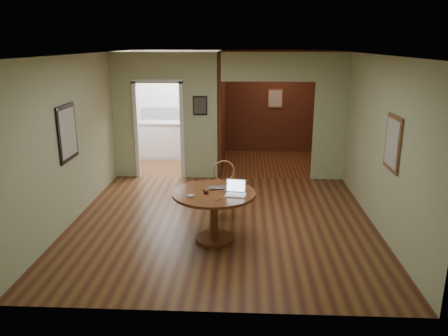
{
  "coord_description": "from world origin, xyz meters",
  "views": [
    {
      "loc": [
        0.36,
        -6.71,
        2.9
      ],
      "look_at": [
        0.04,
        -0.2,
        1.01
      ],
      "focal_mm": 35.0,
      "sensor_mm": 36.0,
      "label": 1
    }
  ],
  "objects_px": {
    "chair": "(224,186)",
    "open_laptop": "(236,190)",
    "dining_table": "(214,205)",
    "closed_laptop": "(220,189)"
  },
  "relations": [
    {
      "from": "chair",
      "to": "open_laptop",
      "type": "relative_size",
      "value": 3.04
    },
    {
      "from": "open_laptop",
      "to": "dining_table",
      "type": "bearing_deg",
      "value": 176.09
    },
    {
      "from": "open_laptop",
      "to": "closed_laptop",
      "type": "xyz_separation_m",
      "value": [
        -0.23,
        0.19,
        -0.04
      ]
    },
    {
      "from": "dining_table",
      "to": "closed_laptop",
      "type": "bearing_deg",
      "value": 54.23
    },
    {
      "from": "dining_table",
      "to": "chair",
      "type": "distance_m",
      "value": 0.97
    },
    {
      "from": "open_laptop",
      "to": "closed_laptop",
      "type": "distance_m",
      "value": 0.3
    },
    {
      "from": "chair",
      "to": "open_laptop",
      "type": "height_order",
      "value": "open_laptop"
    },
    {
      "from": "open_laptop",
      "to": "closed_laptop",
      "type": "bearing_deg",
      "value": 149.31
    },
    {
      "from": "open_laptop",
      "to": "closed_laptop",
      "type": "height_order",
      "value": "open_laptop"
    },
    {
      "from": "dining_table",
      "to": "chair",
      "type": "height_order",
      "value": "chair"
    }
  ]
}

